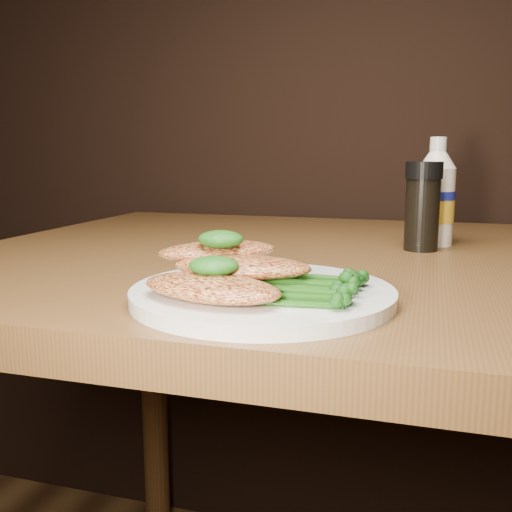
% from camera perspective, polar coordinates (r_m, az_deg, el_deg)
% --- Properties ---
extents(plate, '(0.24, 0.24, 0.01)m').
position_cam_1_polar(plate, '(0.53, 0.65, -3.75)').
color(plate, white).
rests_on(plate, dining_table).
extents(chicken_front, '(0.14, 0.10, 0.02)m').
position_cam_1_polar(chicken_front, '(0.49, -4.42, -3.10)').
color(chicken_front, '#E98D4A').
rests_on(chicken_front, plate).
extents(chicken_mid, '(0.13, 0.07, 0.02)m').
position_cam_1_polar(chicken_mid, '(0.53, -1.39, -1.06)').
color(chicken_mid, '#E98D4A').
rests_on(chicken_mid, plate).
extents(chicken_back, '(0.13, 0.12, 0.02)m').
position_cam_1_polar(chicken_back, '(0.57, -3.74, 0.52)').
color(chicken_back, '#E98D4A').
rests_on(chicken_back, plate).
extents(pesto_front, '(0.05, 0.04, 0.02)m').
position_cam_1_polar(pesto_front, '(0.50, -4.15, -0.96)').
color(pesto_front, '#08380B').
rests_on(pesto_front, chicken_front).
extents(pesto_back, '(0.05, 0.05, 0.02)m').
position_cam_1_polar(pesto_back, '(0.55, -3.49, 1.65)').
color(pesto_back, '#08380B').
rests_on(pesto_back, chicken_back).
extents(broccolini_bundle, '(0.14, 0.11, 0.02)m').
position_cam_1_polar(broccolini_bundle, '(0.50, 4.81, -2.72)').
color(broccolini_bundle, '#1B4C10').
rests_on(broccolini_bundle, plate).
extents(mayo_bottle, '(0.06, 0.06, 0.15)m').
position_cam_1_polar(mayo_bottle, '(0.88, 17.16, 6.03)').
color(mayo_bottle, white).
rests_on(mayo_bottle, dining_table).
extents(pepper_grinder, '(0.06, 0.06, 0.12)m').
position_cam_1_polar(pepper_grinder, '(0.82, 15.95, 4.68)').
color(pepper_grinder, black).
rests_on(pepper_grinder, dining_table).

